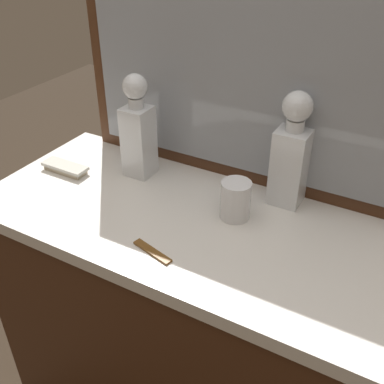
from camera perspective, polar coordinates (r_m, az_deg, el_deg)
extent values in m
cube|color=#472816|center=(1.50, 0.00, -17.02)|extent=(1.14, 0.52, 0.81)
cube|color=silver|center=(1.21, 0.00, -3.94)|extent=(1.18, 0.53, 0.04)
cube|color=#472816|center=(1.25, 5.82, 14.76)|extent=(0.98, 0.03, 0.64)
cube|color=gray|center=(1.24, 5.52, 14.58)|extent=(0.90, 0.01, 0.56)
cube|color=white|center=(1.24, 12.10, 3.07)|extent=(0.09, 0.09, 0.21)
cube|color=#8C4C14|center=(1.26, 11.87, 1.29)|extent=(0.07, 0.07, 0.12)
cylinder|color=white|center=(1.18, 12.78, 8.16)|extent=(0.05, 0.05, 0.03)
sphere|color=white|center=(1.16, 13.08, 10.39)|extent=(0.08, 0.08, 0.08)
cube|color=white|center=(1.35, -6.67, 6.26)|extent=(0.08, 0.08, 0.21)
cube|color=#8C4C14|center=(1.36, -6.60, 5.34)|extent=(0.07, 0.07, 0.16)
cylinder|color=white|center=(1.30, -7.01, 11.03)|extent=(0.04, 0.04, 0.03)
sphere|color=white|center=(1.29, -7.15, 12.97)|extent=(0.07, 0.07, 0.07)
cylinder|color=white|center=(1.18, 5.47, -0.99)|extent=(0.08, 0.08, 0.10)
cylinder|color=silver|center=(1.20, 5.36, -2.82)|extent=(0.08, 0.08, 0.01)
cube|color=#B7A88C|center=(1.45, -15.55, 2.73)|extent=(0.13, 0.05, 0.01)
cube|color=beige|center=(1.44, -15.62, 3.14)|extent=(0.15, 0.05, 0.01)
cube|color=brown|center=(1.09, -4.98, -7.44)|extent=(0.12, 0.05, 0.01)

